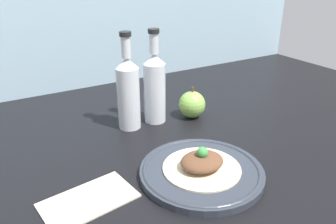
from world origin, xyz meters
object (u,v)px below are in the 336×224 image
(plate, at_px, (201,171))
(cider_bottle_right, at_px, (155,86))
(cider_bottle_left, at_px, (128,91))
(apple, at_px, (192,104))
(plated_food, at_px, (202,163))

(plate, xyz_separation_m, cider_bottle_right, (0.04, 0.30, 0.10))
(cider_bottle_left, distance_m, apple, 0.21)
(plated_food, height_order, cider_bottle_left, cider_bottle_left)
(plated_food, xyz_separation_m, cider_bottle_left, (-0.04, 0.30, 0.08))
(cider_bottle_left, bearing_deg, apple, -9.79)
(cider_bottle_right, bearing_deg, cider_bottle_left, 180.00)
(plate, height_order, apple, apple)
(plated_food, bearing_deg, apple, 59.79)
(plated_food, relative_size, cider_bottle_left, 0.64)
(plated_food, bearing_deg, plate, -90.00)
(cider_bottle_left, bearing_deg, plated_food, -82.78)
(plate, relative_size, apple, 2.84)
(plate, distance_m, cider_bottle_right, 0.32)
(apple, bearing_deg, cider_bottle_left, 170.21)
(cider_bottle_left, relative_size, cider_bottle_right, 1.00)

